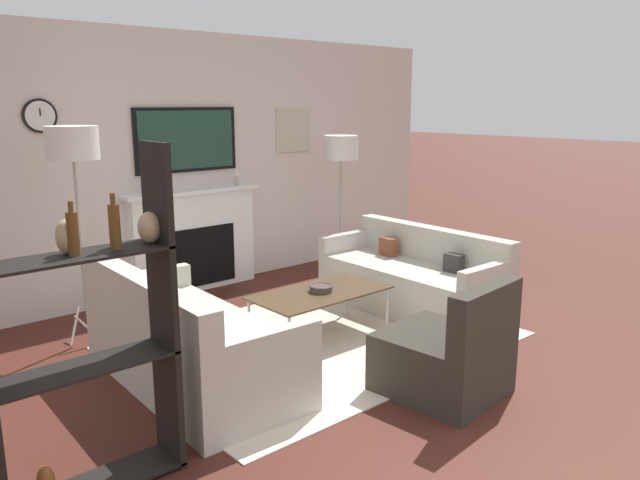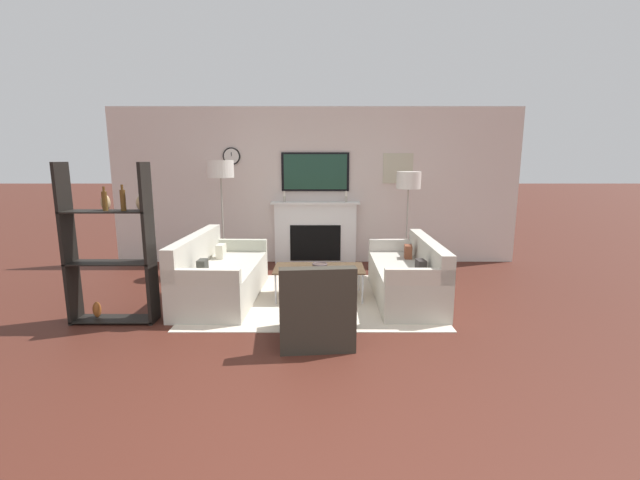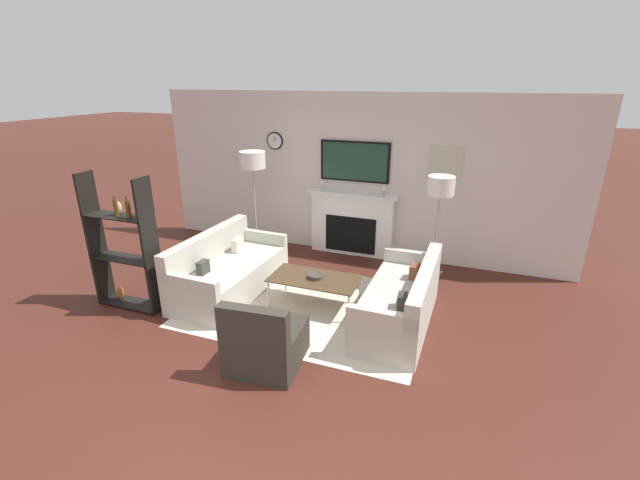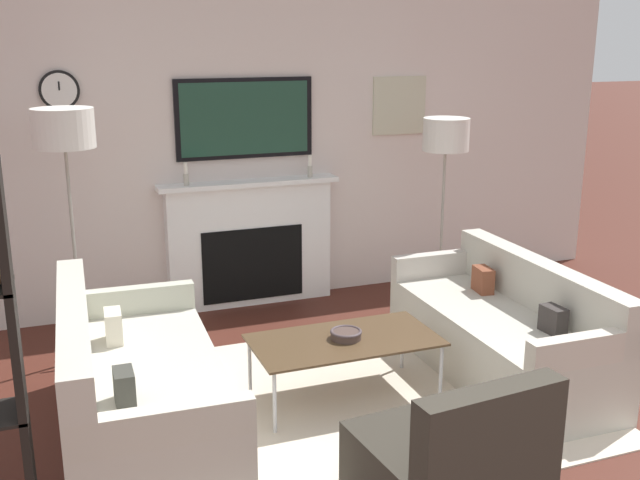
{
  "view_description": "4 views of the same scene",
  "coord_description": "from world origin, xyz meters",
  "px_view_note": "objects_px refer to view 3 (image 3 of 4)",
  "views": [
    {
      "loc": [
        -3.28,
        -1.07,
        1.99
      ],
      "look_at": [
        0.34,
        3.05,
        0.77
      ],
      "focal_mm": 35.0,
      "sensor_mm": 36.0,
      "label": 1
    },
    {
      "loc": [
        0.08,
        -2.73,
        1.82
      ],
      "look_at": [
        0.1,
        2.86,
        0.76
      ],
      "focal_mm": 24.0,
      "sensor_mm": 36.0,
      "label": 2
    },
    {
      "loc": [
        1.91,
        -2.01,
        2.88
      ],
      "look_at": [
        -0.01,
        3.16,
        0.79
      ],
      "focal_mm": 24.0,
      "sensor_mm": 36.0,
      "label": 3
    },
    {
      "loc": [
        -1.64,
        -1.32,
        2.27
      ],
      "look_at": [
        0.13,
        3.33,
        0.91
      ],
      "focal_mm": 42.0,
      "sensor_mm": 36.0,
      "label": 4
    }
  ],
  "objects_px": {
    "armchair": "(265,343)",
    "decorative_bowl": "(315,276)",
    "couch_left": "(228,273)",
    "coffee_table": "(315,280)",
    "shelf_unit": "(124,245)",
    "floor_lamp_right": "(441,187)",
    "couch_right": "(401,303)",
    "floor_lamp_left": "(252,161)"
  },
  "relations": [
    {
      "from": "armchair",
      "to": "decorative_bowl",
      "type": "bearing_deg",
      "value": 88.22
    },
    {
      "from": "coffee_table",
      "to": "floor_lamp_left",
      "type": "xyz_separation_m",
      "value": [
        -1.53,
        1.24,
        1.26
      ]
    },
    {
      "from": "coffee_table",
      "to": "armchair",
      "type": "bearing_deg",
      "value": -91.38
    },
    {
      "from": "shelf_unit",
      "to": "armchair",
      "type": "bearing_deg",
      "value": -13.03
    },
    {
      "from": "couch_right",
      "to": "decorative_bowl",
      "type": "height_order",
      "value": "couch_right"
    },
    {
      "from": "decorative_bowl",
      "to": "floor_lamp_right",
      "type": "xyz_separation_m",
      "value": [
        1.38,
        1.24,
        1.03
      ]
    },
    {
      "from": "couch_right",
      "to": "floor_lamp_left",
      "type": "distance_m",
      "value": 3.28
    },
    {
      "from": "couch_left",
      "to": "decorative_bowl",
      "type": "relative_size",
      "value": 9.37
    },
    {
      "from": "couch_left",
      "to": "decorative_bowl",
      "type": "height_order",
      "value": "couch_left"
    },
    {
      "from": "couch_left",
      "to": "armchair",
      "type": "height_order",
      "value": "couch_left"
    },
    {
      "from": "coffee_table",
      "to": "floor_lamp_right",
      "type": "relative_size",
      "value": 0.72
    },
    {
      "from": "decorative_bowl",
      "to": "shelf_unit",
      "type": "distance_m",
      "value": 2.5
    },
    {
      "from": "coffee_table",
      "to": "floor_lamp_left",
      "type": "relative_size",
      "value": 0.65
    },
    {
      "from": "couch_left",
      "to": "shelf_unit",
      "type": "distance_m",
      "value": 1.4
    },
    {
      "from": "armchair",
      "to": "decorative_bowl",
      "type": "relative_size",
      "value": 4.1
    },
    {
      "from": "shelf_unit",
      "to": "coffee_table",
      "type": "bearing_deg",
      "value": 20.06
    },
    {
      "from": "couch_left",
      "to": "shelf_unit",
      "type": "xyz_separation_m",
      "value": [
        -1.0,
        -0.8,
        0.57
      ]
    },
    {
      "from": "armchair",
      "to": "floor_lamp_left",
      "type": "bearing_deg",
      "value": 119.91
    },
    {
      "from": "coffee_table",
      "to": "floor_lamp_left",
      "type": "distance_m",
      "value": 2.34
    },
    {
      "from": "shelf_unit",
      "to": "couch_right",
      "type": "bearing_deg",
      "value": 12.9
    },
    {
      "from": "decorative_bowl",
      "to": "couch_left",
      "type": "bearing_deg",
      "value": -178.04
    },
    {
      "from": "floor_lamp_left",
      "to": "shelf_unit",
      "type": "xyz_separation_m",
      "value": [
        -0.77,
        -2.08,
        -0.78
      ]
    },
    {
      "from": "couch_left",
      "to": "shelf_unit",
      "type": "bearing_deg",
      "value": -141.39
    },
    {
      "from": "floor_lamp_left",
      "to": "shelf_unit",
      "type": "distance_m",
      "value": 2.35
    },
    {
      "from": "floor_lamp_left",
      "to": "floor_lamp_right",
      "type": "height_order",
      "value": "floor_lamp_left"
    },
    {
      "from": "armchair",
      "to": "floor_lamp_right",
      "type": "relative_size",
      "value": 0.51
    },
    {
      "from": "couch_left",
      "to": "armchair",
      "type": "bearing_deg",
      "value": -46.05
    },
    {
      "from": "armchair",
      "to": "coffee_table",
      "type": "xyz_separation_m",
      "value": [
        0.03,
        1.37,
        0.12
      ]
    },
    {
      "from": "couch_left",
      "to": "floor_lamp_left",
      "type": "height_order",
      "value": "floor_lamp_left"
    },
    {
      "from": "coffee_table",
      "to": "decorative_bowl",
      "type": "height_order",
      "value": "decorative_bowl"
    },
    {
      "from": "couch_right",
      "to": "floor_lamp_right",
      "type": "bearing_deg",
      "value": 79.73
    },
    {
      "from": "armchair",
      "to": "decorative_bowl",
      "type": "xyz_separation_m",
      "value": [
        0.04,
        1.37,
        0.17
      ]
    },
    {
      "from": "armchair",
      "to": "coffee_table",
      "type": "bearing_deg",
      "value": 88.62
    },
    {
      "from": "decorative_bowl",
      "to": "floor_lamp_left",
      "type": "distance_m",
      "value": 2.31
    },
    {
      "from": "couch_left",
      "to": "coffee_table",
      "type": "bearing_deg",
      "value": 1.99
    },
    {
      "from": "decorative_bowl",
      "to": "floor_lamp_right",
      "type": "relative_size",
      "value": 0.12
    },
    {
      "from": "couch_left",
      "to": "coffee_table",
      "type": "distance_m",
      "value": 1.31
    },
    {
      "from": "floor_lamp_right",
      "to": "armchair",
      "type": "bearing_deg",
      "value": -118.69
    },
    {
      "from": "couch_left",
      "to": "floor_lamp_right",
      "type": "relative_size",
      "value": 1.16
    },
    {
      "from": "floor_lamp_right",
      "to": "decorative_bowl",
      "type": "bearing_deg",
      "value": -138.17
    },
    {
      "from": "floor_lamp_left",
      "to": "floor_lamp_right",
      "type": "xyz_separation_m",
      "value": [
        2.93,
        0.0,
        -0.17
      ]
    },
    {
      "from": "armchair",
      "to": "couch_right",
      "type": "bearing_deg",
      "value": 47.89
    }
  ]
}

